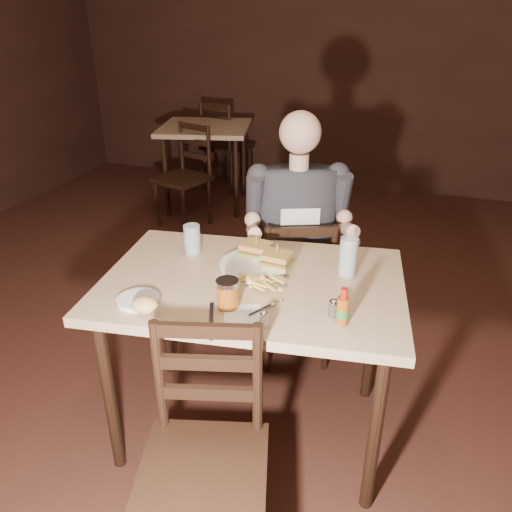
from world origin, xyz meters
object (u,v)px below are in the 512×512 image
(main_table, at_px, (252,298))
(glass_left, at_px, (192,239))
(dinner_plate, at_px, (254,266))
(bg_chair_far, at_px, (227,146))
(bg_chair_near, at_px, (182,178))
(chair_near, at_px, (203,471))
(hot_sauce, at_px, (343,306))
(chair_far, at_px, (294,287))
(diner, at_px, (298,208))
(bg_table, at_px, (206,135))
(glass_right, at_px, (348,257))
(side_plate, at_px, (138,301))
(syrup_dispenser, at_px, (228,294))

(main_table, relative_size, glass_left, 9.68)
(dinner_plate, bearing_deg, bg_chair_far, 112.72)
(main_table, relative_size, bg_chair_near, 1.46)
(chair_near, distance_m, hot_sauce, 0.69)
(chair_far, distance_m, dinner_plate, 0.62)
(diner, relative_size, glass_left, 6.87)
(dinner_plate, bearing_deg, chair_near, -84.65)
(chair_near, bearing_deg, bg_chair_far, 94.94)
(chair_near, bearing_deg, glass_left, 100.28)
(bg_table, distance_m, hot_sauce, 3.34)
(hot_sauce, bearing_deg, main_table, 152.44)
(glass_right, bearing_deg, hot_sauce, -84.23)
(diner, bearing_deg, main_table, -116.43)
(side_plate, bearing_deg, glass_right, 32.61)
(hot_sauce, bearing_deg, syrup_dispenser, -177.66)
(bg_table, distance_m, chair_far, 2.49)
(bg_table, xyz_separation_m, glass_left, (1.01, -2.51, 0.15))
(bg_chair_far, height_order, dinner_plate, bg_chair_far)
(glass_left, bearing_deg, bg_table, 111.81)
(bg_chair_near, bearing_deg, bg_table, 108.92)
(main_table, height_order, hot_sauce, hot_sauce)
(glass_right, bearing_deg, chair_near, -110.83)
(chair_near, relative_size, side_plate, 5.76)
(diner, xyz_separation_m, dinner_plate, (-0.07, -0.46, -0.10))
(side_plate, bearing_deg, bg_table, 108.48)
(bg_chair_near, bearing_deg, main_table, -38.97)
(main_table, xyz_separation_m, side_plate, (-0.34, -0.29, 0.09))
(diner, height_order, hot_sauce, diner)
(bg_table, bearing_deg, chair_far, -56.60)
(chair_near, distance_m, dinner_plate, 0.82)
(chair_far, height_order, glass_left, glass_left)
(dinner_plate, relative_size, side_plate, 1.86)
(chair_near, xyz_separation_m, syrup_dispenser, (-0.07, 0.42, 0.39))
(chair_far, bearing_deg, bg_chair_near, -69.24)
(dinner_plate, bearing_deg, glass_right, 8.23)
(diner, bearing_deg, syrup_dispenser, -116.45)
(bg_chair_far, bearing_deg, bg_chair_near, 104.68)
(bg_table, relative_size, syrup_dispenser, 8.93)
(glass_left, xyz_separation_m, side_plate, (-0.02, -0.44, -0.06))
(main_table, distance_m, bg_chair_near, 2.51)
(hot_sauce, bearing_deg, bg_table, 120.83)
(main_table, relative_size, syrup_dispenser, 11.71)
(bg_chair_far, height_order, syrup_dispenser, bg_chair_far)
(bg_chair_far, xyz_separation_m, diner, (1.38, -2.66, 0.42))
(bg_chair_near, distance_m, dinner_plate, 2.42)
(bg_table, relative_size, diner, 1.07)
(main_table, xyz_separation_m, glass_right, (0.35, 0.15, 0.16))
(main_table, xyz_separation_m, chair_far, (0.03, 0.60, -0.27))
(glass_right, relative_size, side_plate, 1.07)
(dinner_plate, bearing_deg, bg_table, 116.96)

